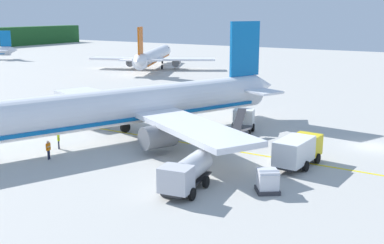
% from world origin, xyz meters
% --- Properties ---
extents(ground, '(240.00, 320.00, 0.20)m').
position_xyz_m(ground, '(0.00, 48.00, -0.10)').
color(ground, '#B7B5AD').
extents(airliner_foreground, '(39.76, 33.43, 11.90)m').
position_xyz_m(airliner_foreground, '(-10.15, 22.29, 3.39)').
color(airliner_foreground, white).
rests_on(airliner_foreground, ground).
extents(airliner_mid_apron, '(32.85, 27.71, 10.00)m').
position_xyz_m(airliner_mid_apron, '(42.55, 57.74, 2.85)').
color(airliner_mid_apron, white).
rests_on(airliner_mid_apron, ground).
extents(service_truck_fuel, '(6.06, 2.67, 2.63)m').
position_xyz_m(service_truck_fuel, '(-9.84, 4.10, 1.49)').
color(service_truck_fuel, yellow).
rests_on(service_truck_fuel, ground).
extents(service_truck_baggage, '(7.19, 4.02, 2.74)m').
position_xyz_m(service_truck_baggage, '(-1.73, 13.33, 1.16)').
color(service_truck_baggage, white).
rests_on(service_truck_baggage, ground).
extents(service_truck_catering, '(6.14, 2.99, 2.40)m').
position_xyz_m(service_truck_catering, '(-19.63, 9.14, 1.40)').
color(service_truck_catering, silver).
rests_on(service_truck_catering, ground).
extents(cargo_container_near, '(2.29, 2.29, 1.83)m').
position_xyz_m(cargo_container_near, '(-16.83, 3.89, 0.86)').
color(cargo_container_near, '#333338').
rests_on(cargo_container_near, ground).
extents(crew_marshaller, '(0.27, 0.63, 1.64)m').
position_xyz_m(crew_marshaller, '(-7.32, 12.52, 0.96)').
color(crew_marshaller, '#191E33').
rests_on(crew_marshaller, ground).
extents(crew_loader_left, '(0.46, 0.52, 1.67)m').
position_xyz_m(crew_loader_left, '(-16.78, 25.65, 0.99)').
color(crew_loader_left, '#191E33').
rests_on(crew_loader_left, ground).
extents(crew_loader_right, '(0.51, 0.46, 1.69)m').
position_xyz_m(crew_loader_right, '(-7.77, 16.02, 1.00)').
color(crew_loader_right, '#191E33').
rests_on(crew_loader_right, ground).
extents(crew_supervisor, '(0.61, 0.34, 1.73)m').
position_xyz_m(crew_supervisor, '(-19.66, 23.85, 1.03)').
color(crew_supervisor, '#191E33').
rests_on(crew_supervisor, ground).
extents(apron_guide_line, '(0.30, 60.00, 0.01)m').
position_xyz_m(apron_guide_line, '(-8.47, 17.51, 0.01)').
color(apron_guide_line, yellow).
rests_on(apron_guide_line, ground).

